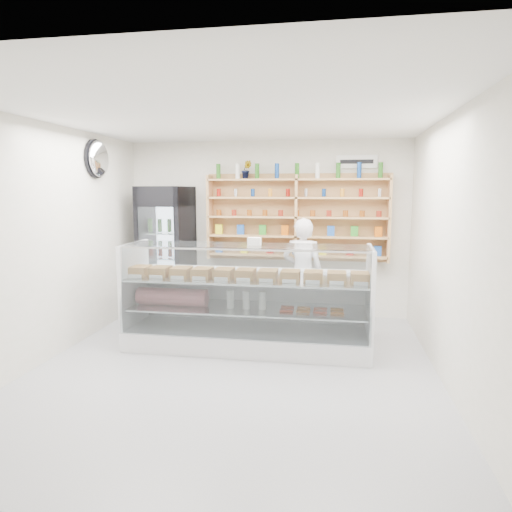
# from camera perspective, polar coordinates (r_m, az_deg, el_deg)

# --- Properties ---
(room) EXTENTS (5.00, 5.00, 5.00)m
(room) POSITION_cam_1_polar(r_m,az_deg,el_deg) (4.96, -2.93, 1.12)
(room) COLOR #A2A2A7
(room) RESTS_ON ground
(display_counter) EXTENTS (3.08, 0.92, 1.34)m
(display_counter) POSITION_cam_1_polar(r_m,az_deg,el_deg) (5.90, -1.09, -7.99)
(display_counter) COLOR white
(display_counter) RESTS_ON floor
(shop_worker) EXTENTS (0.63, 0.46, 1.62)m
(shop_worker) POSITION_cam_1_polar(r_m,az_deg,el_deg) (6.71, 5.85, -2.16)
(shop_worker) COLOR silver
(shop_worker) RESTS_ON floor
(drinks_cooler) EXTENTS (0.80, 0.78, 2.08)m
(drinks_cooler) POSITION_cam_1_polar(r_m,az_deg,el_deg) (7.49, -11.10, 0.59)
(drinks_cooler) COLOR black
(drinks_cooler) RESTS_ON floor
(wall_shelving) EXTENTS (2.84, 0.28, 1.33)m
(wall_shelving) POSITION_cam_1_polar(r_m,az_deg,el_deg) (7.18, 5.09, 4.82)
(wall_shelving) COLOR tan
(wall_shelving) RESTS_ON back_wall
(potted_plant) EXTENTS (0.18, 0.15, 0.28)m
(potted_plant) POSITION_cam_1_polar(r_m,az_deg,el_deg) (7.28, -1.20, 10.74)
(potted_plant) COLOR #1E6626
(potted_plant) RESTS_ON wall_shelving
(security_mirror) EXTENTS (0.15, 0.50, 0.50)m
(security_mirror) POSITION_cam_1_polar(r_m,az_deg,el_deg) (6.84, -19.06, 11.42)
(security_mirror) COLOR silver
(security_mirror) RESTS_ON left_wall
(wall_sign) EXTENTS (0.62, 0.03, 0.20)m
(wall_sign) POSITION_cam_1_polar(r_m,az_deg,el_deg) (7.30, 12.46, 11.44)
(wall_sign) COLOR white
(wall_sign) RESTS_ON back_wall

